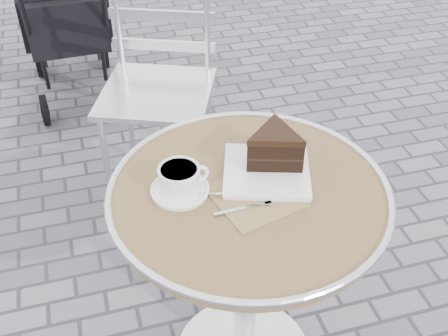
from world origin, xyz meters
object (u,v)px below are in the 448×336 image
object	(u,v)px
cafe_table	(247,237)
cake_plate_set	(273,154)
bistro_chair	(160,59)
baby_stroller	(65,19)
cappuccino_set	(180,182)

from	to	relation	value
cafe_table	cake_plate_set	xyz separation A→B (m)	(0.08, 0.06, 0.22)
bistro_chair	baby_stroller	size ratio (longest dim) A/B	1.02
cappuccino_set	cake_plate_set	bearing A→B (deg)	-2.53
cappuccino_set	baby_stroller	bearing A→B (deg)	89.62
cake_plate_set	baby_stroller	size ratio (longest dim) A/B	0.36
cake_plate_set	baby_stroller	bearing A→B (deg)	122.44
cafe_table	baby_stroller	world-z (taller)	baby_stroller
cake_plate_set	bistro_chair	bearing A→B (deg)	115.69
cappuccino_set	bistro_chair	xyz separation A→B (m)	(0.13, 0.98, -0.17)
cappuccino_set	bistro_chair	world-z (taller)	bistro_chair
baby_stroller	cappuccino_set	bearing A→B (deg)	-84.81
bistro_chair	cappuccino_set	bearing A→B (deg)	-74.56
cappuccino_set	baby_stroller	world-z (taller)	baby_stroller
bistro_chair	cafe_table	bearing A→B (deg)	-65.05
cappuccino_set	cake_plate_set	world-z (taller)	cake_plate_set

